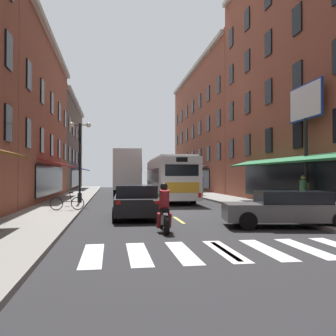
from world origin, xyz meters
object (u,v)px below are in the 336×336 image
object	(u,v)px
box_truck	(128,173)
pedestrian_mid	(202,185)
sedan_mid	(126,185)
sedan_near	(136,201)
motorcycle_rider	(164,211)
sedan_far	(288,208)
street_lamp_twin	(80,158)
billboard_sign	(306,113)
bicycle_near	(67,203)
transit_bus	(169,178)
pedestrian_near	(304,192)

from	to	relation	value
box_truck	pedestrian_mid	distance (m)	6.96
pedestrian_mid	sedan_mid	bearing A→B (deg)	-143.47
sedan_mid	pedestrian_mid	world-z (taller)	pedestrian_mid
sedan_near	motorcycle_rider	xyz separation A→B (m)	(0.68, -4.21, -0.04)
sedan_far	street_lamp_twin	xyz separation A→B (m)	(-8.56, 11.93, 2.37)
billboard_sign	sedan_near	xyz separation A→B (m)	(-8.82, -1.01, -4.36)
billboard_sign	pedestrian_mid	size ratio (longest dim) A/B	3.61
sedan_near	bicycle_near	world-z (taller)	sedan_near
box_truck	motorcycle_rider	xyz separation A→B (m)	(0.26, -21.94, -1.42)
pedestrian_mid	street_lamp_twin	bearing A→B (deg)	-43.87
transit_bus	motorcycle_rider	size ratio (longest dim) A/B	5.97
transit_bus	sedan_far	bearing A→B (deg)	-82.12
transit_bus	street_lamp_twin	bearing A→B (deg)	-153.00
sedan_far	sedan_mid	bearing A→B (deg)	98.54
transit_bus	box_truck	bearing A→B (deg)	114.75
bicycle_near	street_lamp_twin	bearing A→B (deg)	88.15
sedan_far	pedestrian_mid	size ratio (longest dim) A/B	2.71
street_lamp_twin	pedestrian_near	bearing A→B (deg)	-32.34
sedan_near	sedan_far	world-z (taller)	sedan_near
transit_bus	sedan_near	world-z (taller)	transit_bus
billboard_sign	sedan_near	size ratio (longest dim) A/B	1.39
bicycle_near	pedestrian_mid	xyz separation A→B (m)	(10.16, 12.49, 0.57)
transit_bus	bicycle_near	bearing A→B (deg)	-127.30
sedan_far	bicycle_near	xyz separation A→B (m)	(-8.74, 6.51, -0.18)
box_truck	sedan_mid	world-z (taller)	box_truck
pedestrian_near	sedan_far	bearing A→B (deg)	117.08
pedestrian_mid	sedan_near	bearing A→B (deg)	-13.36
transit_bus	box_truck	world-z (taller)	box_truck
transit_bus	box_truck	distance (m)	6.91
transit_bus	bicycle_near	xyz separation A→B (m)	(-6.63, -8.70, -1.19)
sedan_mid	pedestrian_mid	xyz separation A→B (m)	(6.21, -12.89, 0.34)
box_truck	pedestrian_near	distance (m)	18.82
pedestrian_near	pedestrian_mid	xyz separation A→B (m)	(-1.70, 14.47, -0.02)
sedan_far	pedestrian_mid	world-z (taller)	pedestrian_mid
sedan_far	box_truck	bearing A→B (deg)	103.09
sedan_far	bicycle_near	bearing A→B (deg)	143.29
billboard_sign	street_lamp_twin	xyz separation A→B (m)	(-11.96, 7.16, -2.06)
billboard_sign	motorcycle_rider	size ratio (longest dim) A/B	3.13
billboard_sign	sedan_near	distance (m)	9.89
sedan_near	sedan_mid	distance (m)	28.15
box_truck	pedestrian_near	bearing A→B (deg)	-64.42
transit_bus	sedan_near	distance (m)	11.97
sedan_near	sedan_mid	size ratio (longest dim) A/B	1.00
transit_bus	pedestrian_near	size ratio (longest dim) A/B	6.95
sedan_near	bicycle_near	xyz separation A→B (m)	(-3.32, 2.76, -0.24)
sedan_near	sedan_mid	xyz separation A→B (m)	(0.63, 28.14, -0.01)
pedestrian_mid	street_lamp_twin	world-z (taller)	street_lamp_twin
sedan_mid	sedan_far	bearing A→B (deg)	-81.46
bicycle_near	pedestrian_mid	size ratio (longest dim) A/B	0.95
motorcycle_rider	street_lamp_twin	distance (m)	13.17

